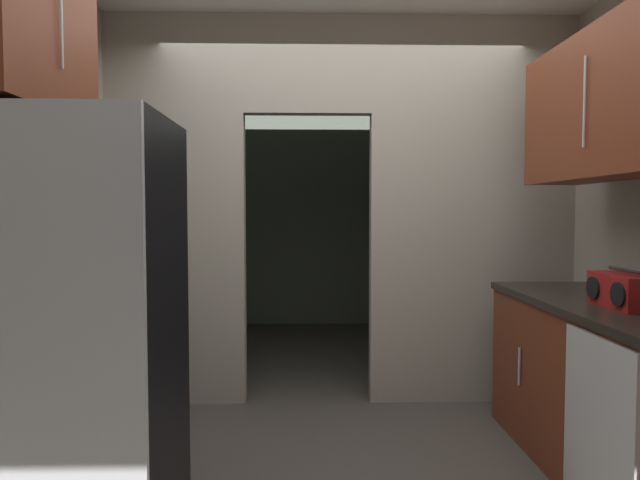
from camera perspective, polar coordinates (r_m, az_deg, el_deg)
ground at (r=3.11m, az=3.74°, el=-22.98°), size 20.00×20.00×0.00m
kitchen_partition at (r=4.00m, az=3.14°, el=4.13°), size 3.27×0.12×2.71m
adjoining_room_shell at (r=5.91m, az=1.05°, el=2.90°), size 3.27×2.86×2.71m
refrigerator at (r=2.56m, az=-23.80°, el=-8.29°), size 0.81×0.76×1.74m
lower_cabinet_run at (r=3.30m, az=27.47°, el=-13.37°), size 0.68×1.74×0.89m
dishwasher at (r=2.75m, az=26.26°, el=-17.33°), size 0.02×0.56×0.83m
upper_cabinet_counterside at (r=3.22m, az=28.09°, el=12.19°), size 0.36×1.57×0.74m
upper_cabinet_fridgeside at (r=2.84m, az=-28.27°, el=20.47°), size 0.36×0.89×0.92m
boombox at (r=3.07m, az=28.30°, el=-4.54°), size 0.19×0.37×0.19m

